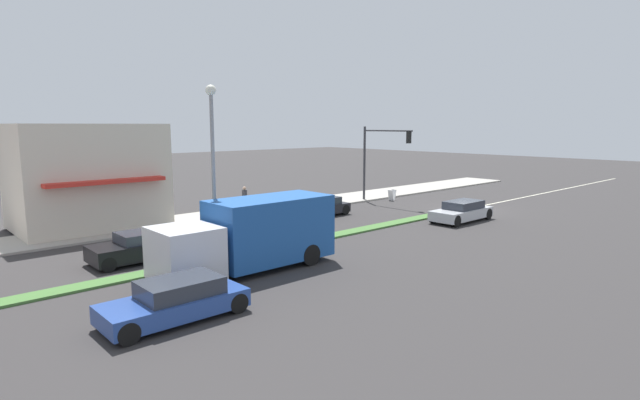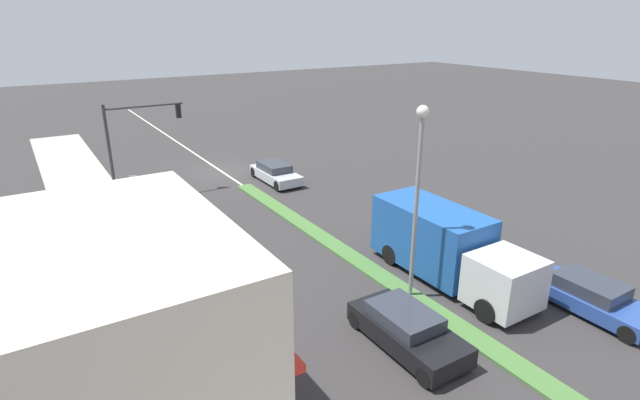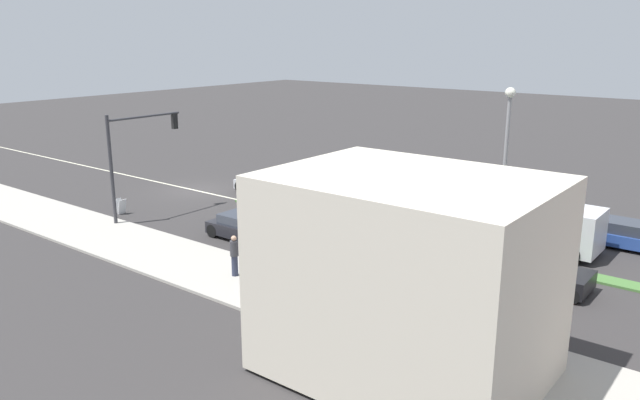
% 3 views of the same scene
% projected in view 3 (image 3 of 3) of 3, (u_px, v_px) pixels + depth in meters
% --- Properties ---
extents(ground_plane, '(160.00, 160.00, 0.00)m').
position_uv_depth(ground_plane, '(455.00, 248.00, 28.89)').
color(ground_plane, '#333030').
extents(sidewalk_right, '(4.00, 73.00, 0.12)m').
position_uv_depth(sidewalk_right, '(353.00, 317.00, 21.72)').
color(sidewalk_right, '#A8A399').
rests_on(sidewalk_right, ground).
extents(lane_marking_center, '(0.16, 60.00, 0.01)m').
position_uv_depth(lane_marking_center, '(196.00, 190.00, 39.59)').
color(lane_marking_center, beige).
rests_on(lane_marking_center, ground).
extents(building_corner_store, '(6.44, 7.54, 5.77)m').
position_uv_depth(building_corner_store, '(408.00, 276.00, 17.51)').
color(building_corner_store, beige).
rests_on(building_corner_store, sidewalk_right).
extents(traffic_signal_main, '(4.59, 0.34, 5.60)m').
position_uv_depth(traffic_signal_main, '(133.00, 147.00, 32.46)').
color(traffic_signal_main, '#333338').
rests_on(traffic_signal_main, sidewalk_right).
extents(street_lamp, '(0.44, 0.44, 7.37)m').
position_uv_depth(street_lamp, '(506.00, 151.00, 26.45)').
color(street_lamp, gray).
rests_on(street_lamp, median_strip).
extents(pedestrian, '(0.34, 0.34, 1.70)m').
position_uv_depth(pedestrian, '(234.00, 255.00, 25.05)').
color(pedestrian, '#282D42').
rests_on(pedestrian, sidewalk_right).
extents(warning_aframe_sign, '(0.45, 0.53, 0.84)m').
position_uv_depth(warning_aframe_sign, '(121.00, 206.00, 34.34)').
color(warning_aframe_sign, silver).
rests_on(warning_aframe_sign, ground).
extents(delivery_truck, '(2.44, 7.50, 2.87)m').
position_uv_depth(delivery_truck, '(510.00, 213.00, 29.22)').
color(delivery_truck, silver).
rests_on(delivery_truck, ground).
extents(suv_black, '(1.89, 4.29, 1.27)m').
position_uv_depth(suv_black, '(532.00, 270.00, 24.48)').
color(suv_black, black).
rests_on(suv_black, ground).
extents(sedan_silver, '(1.80, 4.44, 1.24)m').
position_uv_depth(sedan_silver, '(268.00, 184.00, 38.59)').
color(sedan_silver, '#B7BABF').
rests_on(sedan_silver, ground).
extents(coupe_blue, '(1.84, 4.28, 1.23)m').
position_uv_depth(coupe_blue, '(631.00, 236.00, 28.77)').
color(coupe_blue, '#284793').
rests_on(coupe_blue, ground).
extents(sedan_dark, '(1.87, 3.81, 1.21)m').
position_uv_depth(sedan_dark, '(246.00, 227.00, 30.06)').
color(sedan_dark, black).
rests_on(sedan_dark, ground).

